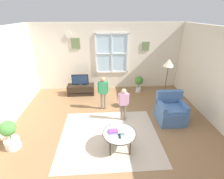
{
  "coord_description": "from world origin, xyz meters",
  "views": [
    {
      "loc": [
        -0.27,
        -3.47,
        2.98
      ],
      "look_at": [
        -0.01,
        0.6,
        1.04
      ],
      "focal_mm": 26.45,
      "sensor_mm": 36.0,
      "label": 1
    }
  ],
  "objects_px": {
    "television": "(80,80)",
    "potted_plant_by_window": "(139,82)",
    "coffee_table": "(119,134)",
    "person_pink_shirt": "(124,101)",
    "tv_stand": "(81,90)",
    "floor_lamp": "(168,68)",
    "remote_near_books": "(120,136)",
    "book_stack": "(113,131)",
    "cup": "(125,133)",
    "person_green_shirt": "(103,90)",
    "armchair": "(171,111)",
    "potted_plant_corner": "(10,134)"
  },
  "relations": [
    {
      "from": "television",
      "to": "potted_plant_by_window",
      "type": "xyz_separation_m",
      "value": [
        2.31,
        0.1,
        -0.2
      ]
    },
    {
      "from": "coffee_table",
      "to": "person_pink_shirt",
      "type": "distance_m",
      "value": 1.18
    },
    {
      "from": "tv_stand",
      "to": "floor_lamp",
      "type": "bearing_deg",
      "value": -25.2
    },
    {
      "from": "remote_near_books",
      "to": "floor_lamp",
      "type": "xyz_separation_m",
      "value": [
        1.61,
        1.73,
        0.99
      ]
    },
    {
      "from": "book_stack",
      "to": "potted_plant_by_window",
      "type": "height_order",
      "value": "potted_plant_by_window"
    },
    {
      "from": "coffee_table",
      "to": "cup",
      "type": "bearing_deg",
      "value": -26.57
    },
    {
      "from": "floor_lamp",
      "to": "television",
      "type": "bearing_deg",
      "value": 154.85
    },
    {
      "from": "person_pink_shirt",
      "to": "person_green_shirt",
      "type": "bearing_deg",
      "value": 131.11
    },
    {
      "from": "armchair",
      "to": "floor_lamp",
      "type": "relative_size",
      "value": 0.5
    },
    {
      "from": "cup",
      "to": "coffee_table",
      "type": "bearing_deg",
      "value": 153.43
    },
    {
      "from": "television",
      "to": "cup",
      "type": "bearing_deg",
      "value": -66.22
    },
    {
      "from": "coffee_table",
      "to": "person_pink_shirt",
      "type": "relative_size",
      "value": 0.76
    },
    {
      "from": "cup",
      "to": "potted_plant_corner",
      "type": "height_order",
      "value": "potted_plant_corner"
    },
    {
      "from": "armchair",
      "to": "remote_near_books",
      "type": "distance_m",
      "value": 1.99
    },
    {
      "from": "remote_near_books",
      "to": "person_green_shirt",
      "type": "height_order",
      "value": "person_green_shirt"
    },
    {
      "from": "cup",
      "to": "person_green_shirt",
      "type": "relative_size",
      "value": 0.07
    },
    {
      "from": "armchair",
      "to": "person_pink_shirt",
      "type": "relative_size",
      "value": 0.84
    },
    {
      "from": "cup",
      "to": "person_pink_shirt",
      "type": "height_order",
      "value": "person_pink_shirt"
    },
    {
      "from": "armchair",
      "to": "remote_near_books",
      "type": "xyz_separation_m",
      "value": [
        -1.64,
        -1.13,
        0.13
      ]
    },
    {
      "from": "potted_plant_by_window",
      "to": "floor_lamp",
      "type": "height_order",
      "value": "floor_lamp"
    },
    {
      "from": "armchair",
      "to": "potted_plant_by_window",
      "type": "height_order",
      "value": "armchair"
    },
    {
      "from": "book_stack",
      "to": "floor_lamp",
      "type": "distance_m",
      "value": 2.54
    },
    {
      "from": "armchair",
      "to": "coffee_table",
      "type": "xyz_separation_m",
      "value": [
        -1.63,
        -1.02,
        0.09
      ]
    },
    {
      "from": "coffee_table",
      "to": "book_stack",
      "type": "height_order",
      "value": "book_stack"
    },
    {
      "from": "potted_plant_corner",
      "to": "floor_lamp",
      "type": "xyz_separation_m",
      "value": [
        4.15,
        1.44,
        1.04
      ]
    },
    {
      "from": "armchair",
      "to": "book_stack",
      "type": "height_order",
      "value": "armchair"
    },
    {
      "from": "television",
      "to": "cup",
      "type": "xyz_separation_m",
      "value": [
        1.32,
        -2.99,
        -0.14
      ]
    },
    {
      "from": "tv_stand",
      "to": "potted_plant_by_window",
      "type": "relative_size",
      "value": 1.55
    },
    {
      "from": "person_green_shirt",
      "to": "potted_plant_corner",
      "type": "height_order",
      "value": "person_green_shirt"
    },
    {
      "from": "tv_stand",
      "to": "book_stack",
      "type": "xyz_separation_m",
      "value": [
        1.07,
        -2.89,
        0.26
      ]
    },
    {
      "from": "book_stack",
      "to": "cup",
      "type": "distance_m",
      "value": 0.27
    },
    {
      "from": "book_stack",
      "to": "tv_stand",
      "type": "bearing_deg",
      "value": 110.35
    },
    {
      "from": "floor_lamp",
      "to": "remote_near_books",
      "type": "bearing_deg",
      "value": -133.03
    },
    {
      "from": "television",
      "to": "potted_plant_corner",
      "type": "distance_m",
      "value": 3.08
    },
    {
      "from": "television",
      "to": "floor_lamp",
      "type": "height_order",
      "value": "floor_lamp"
    },
    {
      "from": "tv_stand",
      "to": "armchair",
      "type": "distance_m",
      "value": 3.43
    },
    {
      "from": "remote_near_books",
      "to": "person_green_shirt",
      "type": "bearing_deg",
      "value": 100.07
    },
    {
      "from": "armchair",
      "to": "potted_plant_corner",
      "type": "relative_size",
      "value": 1.15
    },
    {
      "from": "armchair",
      "to": "person_pink_shirt",
      "type": "height_order",
      "value": "person_pink_shirt"
    },
    {
      "from": "coffee_table",
      "to": "cup",
      "type": "height_order",
      "value": "cup"
    },
    {
      "from": "person_pink_shirt",
      "to": "potted_plant_by_window",
      "type": "distance_m",
      "value": 2.11
    },
    {
      "from": "tv_stand",
      "to": "book_stack",
      "type": "relative_size",
      "value": 4.69
    },
    {
      "from": "television",
      "to": "book_stack",
      "type": "height_order",
      "value": "television"
    },
    {
      "from": "book_stack",
      "to": "coffee_table",
      "type": "bearing_deg",
      "value": -20.53
    },
    {
      "from": "coffee_table",
      "to": "book_stack",
      "type": "relative_size",
      "value": 3.62
    },
    {
      "from": "book_stack",
      "to": "floor_lamp",
      "type": "bearing_deg",
      "value": 41.91
    },
    {
      "from": "television",
      "to": "coffee_table",
      "type": "xyz_separation_m",
      "value": [
        1.2,
        -2.94,
        -0.21
      ]
    },
    {
      "from": "television",
      "to": "person_pink_shirt",
      "type": "height_order",
      "value": "person_pink_shirt"
    },
    {
      "from": "cup",
      "to": "person_pink_shirt",
      "type": "relative_size",
      "value": 0.08
    },
    {
      "from": "potted_plant_corner",
      "to": "coffee_table",
      "type": "bearing_deg",
      "value": -3.82
    }
  ]
}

